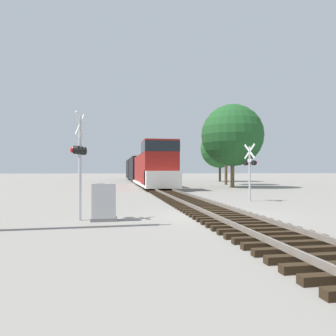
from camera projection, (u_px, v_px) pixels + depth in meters
ground_plane at (218, 215)px, 13.46m from camera, size 400.00×400.00×0.00m
rail_track_bed at (218, 212)px, 13.46m from camera, size 2.60×160.00×0.31m
freight_train at (142, 169)px, 49.79m from camera, size 3.14×46.14×4.64m
crossing_signal_near at (79, 155)px, 12.16m from camera, size 0.53×1.01×4.02m
crossing_signal_far at (250, 166)px, 19.77m from camera, size 0.58×1.00×3.48m
relay_cabinet at (104, 202)px, 12.04m from camera, size 0.95×0.58×1.37m
tree_far_right at (232, 135)px, 35.76m from camera, size 6.78×6.78×9.10m
tree_mid_background at (226, 132)px, 42.64m from camera, size 4.54×4.54×9.15m
tree_deep_background at (220, 149)px, 55.49m from camera, size 6.55×6.55×8.85m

